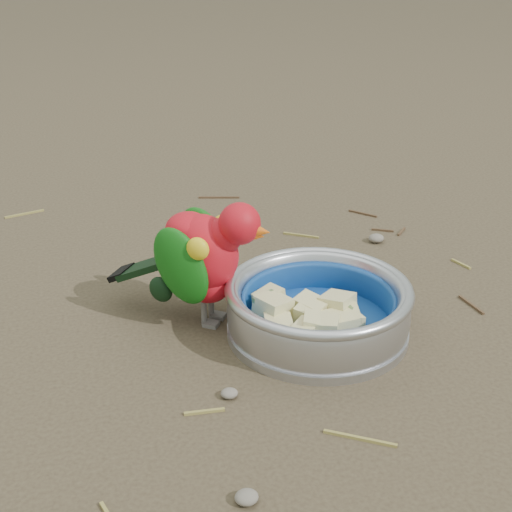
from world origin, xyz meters
name	(u,v)px	position (x,y,z in m)	size (l,w,h in m)	color
ground	(239,331)	(0.00, 0.00, 0.00)	(60.00, 60.00, 0.00)	#453A29
food_bowl	(317,327)	(0.08, -0.03, 0.01)	(0.20, 0.20, 0.02)	#B2B2BA
bowl_wall	(318,304)	(0.08, -0.03, 0.04)	(0.20, 0.20, 0.04)	#B2B2BA
fruit_wedges	(318,309)	(0.08, -0.03, 0.03)	(0.12, 0.12, 0.03)	beige
lory_parrot	(203,264)	(-0.03, 0.03, 0.07)	(0.09, 0.18, 0.14)	#B40F1A
ground_debris	(257,304)	(0.03, 0.05, 0.00)	(0.90, 0.80, 0.01)	olive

